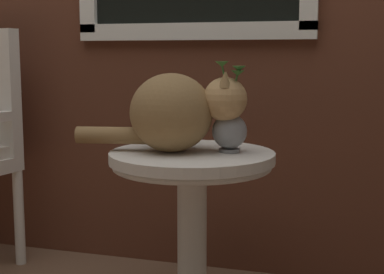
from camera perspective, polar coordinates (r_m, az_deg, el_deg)
wicker_side_table at (r=1.96m, az=0.00°, el=-6.83°), size 0.55×0.55×0.60m
cat at (r=1.91m, az=-1.51°, el=2.53°), size 0.57×0.31×0.27m
pewter_vase_with_ivy at (r=1.91m, az=3.73°, el=1.14°), size 0.12×0.12×0.30m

